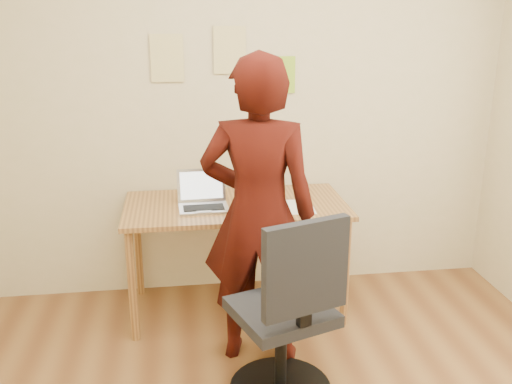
{
  "coord_description": "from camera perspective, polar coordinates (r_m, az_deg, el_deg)",
  "views": [
    {
      "loc": [
        -0.47,
        -2.03,
        1.91
      ],
      "look_at": [
        -0.06,
        0.95,
        0.95
      ],
      "focal_mm": 40.0,
      "sensor_mm": 36.0,
      "label": 1
    }
  ],
  "objects": [
    {
      "name": "room",
      "position": [
        2.15,
        5.0,
        2.58
      ],
      "size": [
        3.58,
        3.58,
        2.78
      ],
      "color": "brown",
      "rests_on": "ground"
    },
    {
      "name": "desk",
      "position": [
        3.65,
        -2.04,
        -2.46
      ],
      "size": [
        1.4,
        0.7,
        0.74
      ],
      "color": "#A27238",
      "rests_on": "ground"
    },
    {
      "name": "laptop",
      "position": [
        3.56,
        -5.35,
        -0.72
      ],
      "size": [
        0.31,
        0.28,
        0.22
      ],
      "rotation": [
        0.0,
        0.0,
        0.04
      ],
      "color": "#ADADB4",
      "rests_on": "desk"
    },
    {
      "name": "paper_sheet",
      "position": [
        3.56,
        4.19,
        -1.48
      ],
      "size": [
        0.21,
        0.29,
        0.0
      ],
      "primitive_type": "cube",
      "rotation": [
        0.0,
        0.0,
        -0.06
      ],
      "color": "white",
      "rests_on": "desk"
    },
    {
      "name": "phone",
      "position": [
        3.45,
        2.55,
        -2.02
      ],
      "size": [
        0.09,
        0.12,
        0.01
      ],
      "rotation": [
        0.0,
        0.0,
        0.28
      ],
      "color": "black",
      "rests_on": "desk"
    },
    {
      "name": "wall_note_left",
      "position": [
        3.78,
        -8.89,
        13.09
      ],
      "size": [
        0.21,
        0.0,
        0.3
      ],
      "primitive_type": "cube",
      "color": "#D8C781",
      "rests_on": "room"
    },
    {
      "name": "wall_note_mid",
      "position": [
        3.79,
        -2.64,
        14.0
      ],
      "size": [
        0.21,
        0.0,
        0.3
      ],
      "primitive_type": "cube",
      "color": "#D8C781",
      "rests_on": "room"
    },
    {
      "name": "wall_note_right",
      "position": [
        3.85,
        2.59,
        11.62
      ],
      "size": [
        0.18,
        0.0,
        0.24
      ],
      "primitive_type": "cube",
      "color": "#91C32B",
      "rests_on": "room"
    },
    {
      "name": "office_chair",
      "position": [
        2.88,
        3.21,
        -13.01
      ],
      "size": [
        0.57,
        0.58,
        1.02
      ],
      "rotation": [
        0.0,
        0.0,
        0.33
      ],
      "color": "black",
      "rests_on": "ground"
    },
    {
      "name": "person",
      "position": [
        3.07,
        0.22,
        -2.23
      ],
      "size": [
        0.71,
        0.56,
        1.73
      ],
      "primitive_type": "imported",
      "rotation": [
        0.0,
        0.0,
        2.88
      ],
      "color": "#340B07",
      "rests_on": "ground"
    }
  ]
}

